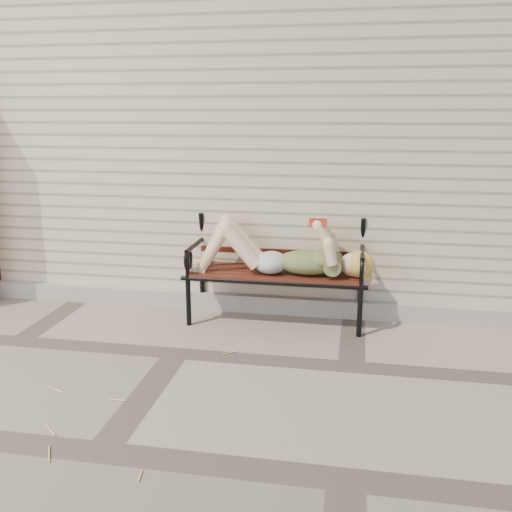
# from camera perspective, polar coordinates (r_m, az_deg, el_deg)

# --- Properties ---
(ground) EXTENTS (80.00, 80.00, 0.00)m
(ground) POSITION_cam_1_polar(r_m,az_deg,el_deg) (4.22, -7.93, -9.62)
(ground) COLOR gray
(ground) RESTS_ON ground
(house_wall) EXTENTS (8.00, 4.00, 3.00)m
(house_wall) POSITION_cam_1_polar(r_m,az_deg,el_deg) (6.77, -0.33, 12.63)
(house_wall) COLOR beige
(house_wall) RESTS_ON ground
(foundation_strip) EXTENTS (8.00, 0.10, 0.15)m
(foundation_strip) POSITION_cam_1_polar(r_m,az_deg,el_deg) (5.06, -4.56, -4.48)
(foundation_strip) COLOR #9D968D
(foundation_strip) RESTS_ON ground
(garden_bench) EXTENTS (1.56, 0.62, 1.01)m
(garden_bench) POSITION_cam_1_polar(r_m,az_deg,el_deg) (4.71, 2.19, 0.32)
(garden_bench) COLOR black
(garden_bench) RESTS_ON ground
(reading_woman) EXTENTS (1.47, 0.33, 0.46)m
(reading_woman) POSITION_cam_1_polar(r_m,az_deg,el_deg) (4.58, 2.13, 0.35)
(reading_woman) COLOR #093A41
(reading_woman) RESTS_ON ground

